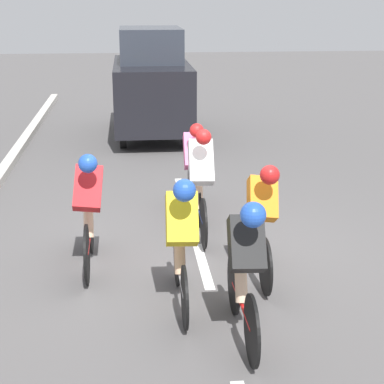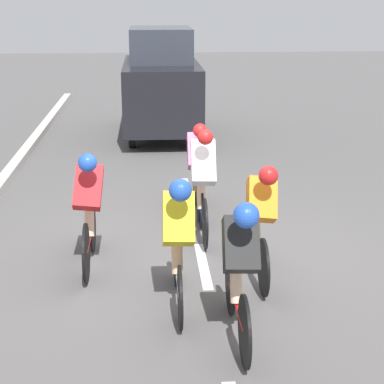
{
  "view_description": "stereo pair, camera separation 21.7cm",
  "coord_description": "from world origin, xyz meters",
  "px_view_note": "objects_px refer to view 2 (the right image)",
  "views": [
    {
      "loc": [
        0.87,
        7.54,
        3.2
      ],
      "look_at": [
        0.14,
        0.3,
        0.95
      ],
      "focal_mm": 60.0,
      "sensor_mm": 36.0,
      "label": 1
    },
    {
      "loc": [
        0.65,
        7.56,
        3.2
      ],
      "look_at": [
        0.14,
        0.3,
        0.95
      ],
      "focal_mm": 60.0,
      "sensor_mm": 36.0,
      "label": 2
    }
  ],
  "objects_px": {
    "cyclist_pink": "(198,168)",
    "cyclist_red": "(89,207)",
    "cyclist_white": "(203,180)",
    "cyclist_orange": "(260,218)",
    "support_car": "(161,84)",
    "cyclist_black": "(240,266)",
    "cyclist_yellow": "(178,238)"
  },
  "relations": [
    {
      "from": "cyclist_pink",
      "to": "cyclist_black",
      "type": "bearing_deg",
      "value": 91.49
    },
    {
      "from": "cyclist_pink",
      "to": "cyclist_yellow",
      "type": "xyz_separation_m",
      "value": [
        0.44,
        2.91,
        0.04
      ]
    },
    {
      "from": "cyclist_orange",
      "to": "cyclist_pink",
      "type": "distance_m",
      "value": 2.32
    },
    {
      "from": "cyclist_orange",
      "to": "support_car",
      "type": "bearing_deg",
      "value": -83.55
    },
    {
      "from": "cyclist_white",
      "to": "cyclist_orange",
      "type": "bearing_deg",
      "value": 110.02
    },
    {
      "from": "cyclist_white",
      "to": "cyclist_pink",
      "type": "xyz_separation_m",
      "value": [
        -0.01,
        -0.8,
        -0.05
      ]
    },
    {
      "from": "cyclist_black",
      "to": "cyclist_orange",
      "type": "xyz_separation_m",
      "value": [
        -0.43,
        -1.38,
        -0.03
      ]
    },
    {
      "from": "cyclist_yellow",
      "to": "support_car",
      "type": "distance_m",
      "value": 8.79
    },
    {
      "from": "cyclist_yellow",
      "to": "cyclist_white",
      "type": "bearing_deg",
      "value": -101.67
    },
    {
      "from": "cyclist_pink",
      "to": "support_car",
      "type": "distance_m",
      "value": 5.91
    },
    {
      "from": "cyclist_pink",
      "to": "cyclist_orange",
      "type": "bearing_deg",
      "value": 103.06
    },
    {
      "from": "cyclist_orange",
      "to": "cyclist_pink",
      "type": "bearing_deg",
      "value": -76.94
    },
    {
      "from": "cyclist_white",
      "to": "support_car",
      "type": "height_order",
      "value": "support_car"
    },
    {
      "from": "support_car",
      "to": "cyclist_black",
      "type": "bearing_deg",
      "value": 92.95
    },
    {
      "from": "cyclist_red",
      "to": "cyclist_yellow",
      "type": "xyz_separation_m",
      "value": [
        -1.01,
        1.13,
        0.02
      ]
    },
    {
      "from": "cyclist_yellow",
      "to": "support_car",
      "type": "height_order",
      "value": "support_car"
    },
    {
      "from": "cyclist_black",
      "to": "cyclist_red",
      "type": "xyz_separation_m",
      "value": [
        1.55,
        -1.86,
        -0.01
      ]
    },
    {
      "from": "cyclist_orange",
      "to": "cyclist_yellow",
      "type": "distance_m",
      "value": 1.16
    },
    {
      "from": "cyclist_white",
      "to": "cyclist_yellow",
      "type": "xyz_separation_m",
      "value": [
        0.43,
        2.1,
        -0.01
      ]
    },
    {
      "from": "cyclist_pink",
      "to": "cyclist_red",
      "type": "bearing_deg",
      "value": 50.75
    },
    {
      "from": "cyclist_orange",
      "to": "cyclist_yellow",
      "type": "xyz_separation_m",
      "value": [
        0.96,
        0.65,
        0.04
      ]
    },
    {
      "from": "cyclist_red",
      "to": "support_car",
      "type": "distance_m",
      "value": 7.74
    },
    {
      "from": "support_car",
      "to": "cyclist_pink",
      "type": "bearing_deg",
      "value": 93.85
    },
    {
      "from": "cyclist_white",
      "to": "cyclist_yellow",
      "type": "relative_size",
      "value": 1.03
    },
    {
      "from": "cyclist_red",
      "to": "cyclist_yellow",
      "type": "relative_size",
      "value": 1.0
    },
    {
      "from": "cyclist_orange",
      "to": "cyclist_red",
      "type": "distance_m",
      "value": 2.03
    },
    {
      "from": "cyclist_red",
      "to": "support_car",
      "type": "bearing_deg",
      "value": -97.87
    },
    {
      "from": "cyclist_pink",
      "to": "cyclist_red",
      "type": "height_order",
      "value": "cyclist_red"
    },
    {
      "from": "cyclist_orange",
      "to": "cyclist_black",
      "type": "bearing_deg",
      "value": 72.77
    },
    {
      "from": "cyclist_pink",
      "to": "cyclist_red",
      "type": "relative_size",
      "value": 1.04
    },
    {
      "from": "cyclist_white",
      "to": "cyclist_yellow",
      "type": "height_order",
      "value": "cyclist_white"
    },
    {
      "from": "cyclist_white",
      "to": "cyclist_red",
      "type": "distance_m",
      "value": 1.74
    }
  ]
}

